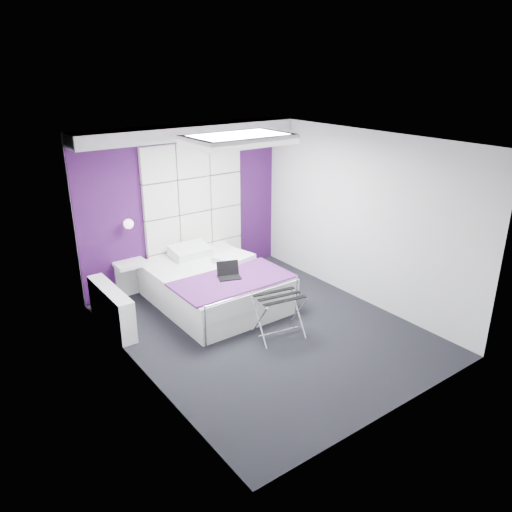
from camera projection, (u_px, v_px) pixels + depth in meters
The scene contains 15 objects.
floor at pixel (265, 329), 6.97m from camera, with size 4.40×4.40×0.00m, color black.
ceiling at pixel (266, 140), 6.03m from camera, with size 4.40×4.40×0.00m, color white.
wall_back at pixel (184, 205), 8.15m from camera, with size 3.60×3.60×0.00m, color silver.
wall_left at pixel (136, 274), 5.51m from camera, with size 4.40×4.40×0.00m, color silver.
wall_right at pixel (361, 218), 7.49m from camera, with size 4.40×4.40×0.00m, color silver.
accent_wall at pixel (185, 205), 8.14m from camera, with size 3.58×0.02×2.58m, color #391046.
soffit at pixel (188, 132), 7.53m from camera, with size 3.58×0.50×0.20m, color white.
headboard at pixel (195, 212), 8.24m from camera, with size 1.80×0.08×2.30m, color silver, non-canonical shape.
skylight at pixel (239, 139), 6.50m from camera, with size 1.36×0.86×0.12m, color white, non-canonical shape.
wall_lamp at pixel (127, 223), 7.50m from camera, with size 0.15×0.15×0.15m, color white.
radiator at pixel (112, 308), 6.91m from camera, with size 0.22×1.20×0.60m, color white.
bed at pixel (214, 285), 7.62m from camera, with size 1.70×2.05×0.72m.
nightstand at pixel (131, 264), 7.68m from camera, with size 0.48×0.37×0.05m, color white.
luggage_rack at pixel (279, 316), 6.69m from camera, with size 0.61×0.45×0.61m.
laptop at pixel (227, 273), 7.20m from camera, with size 0.32×0.23×0.23m.
Camera 1 is at (-3.72, -4.87, 3.47)m, focal length 35.00 mm.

